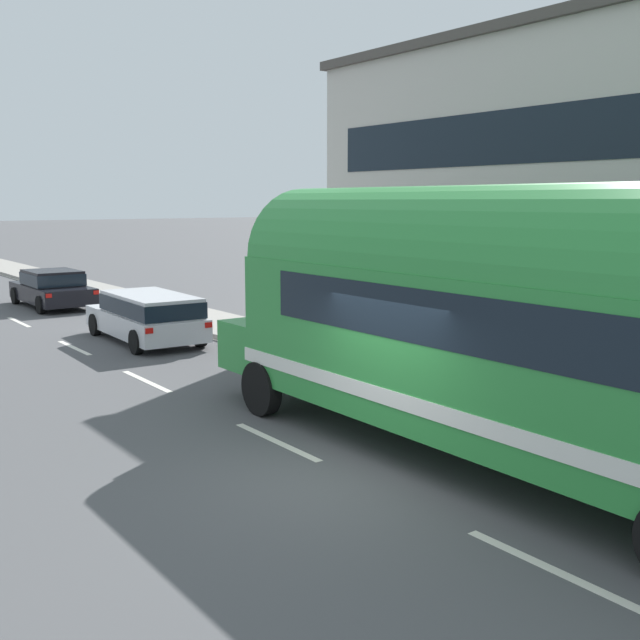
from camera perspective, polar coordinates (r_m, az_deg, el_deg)
name	(u,v)px	position (r m, az deg, el deg)	size (l,w,h in m)	color
ground_plane	(354,477)	(11.05, 2.55, -11.73)	(300.00, 300.00, 0.00)	#4C4C4F
lane_markings	(150,333)	(23.13, -12.68, -0.97)	(3.76, 80.00, 0.01)	silver
sidewalk_slab	(266,337)	(21.64, -4.07, -1.26)	(2.40, 90.00, 0.15)	gray
painted_bus	(524,319)	(10.74, 15.10, 0.08)	(2.62, 12.50, 4.12)	#2D8C3D
car_lead	(148,314)	(21.57, -12.79, 0.46)	(2.14, 4.83, 1.37)	silver
car_second	(52,287)	(29.81, -19.45, 2.35)	(2.03, 4.64, 1.37)	black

